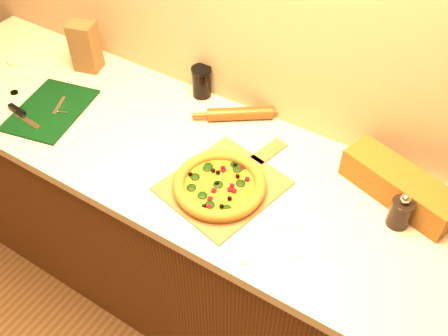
% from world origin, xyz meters
% --- Properties ---
extents(cabinet, '(2.80, 0.65, 0.86)m').
position_xyz_m(cabinet, '(0.00, 1.43, 0.43)').
color(cabinet, '#48240F').
rests_on(cabinet, ground).
extents(countertop, '(2.84, 0.68, 0.04)m').
position_xyz_m(countertop, '(0.00, 1.43, 0.88)').
color(countertop, beige).
rests_on(countertop, cabinet).
extents(pizza_peel, '(0.39, 0.50, 0.01)m').
position_xyz_m(pizza_peel, '(0.03, 1.36, 0.90)').
color(pizza_peel, brown).
rests_on(pizza_peel, countertop).
extents(pizza, '(0.30, 0.30, 0.04)m').
position_xyz_m(pizza, '(0.03, 1.33, 0.93)').
color(pizza, '#AA802A').
rests_on(pizza, pizza_peel).
extents(cutting_board, '(0.31, 0.38, 0.02)m').
position_xyz_m(cutting_board, '(-0.73, 1.33, 0.91)').
color(cutting_board, black).
rests_on(cutting_board, countertop).
extents(bottle_cap, '(0.03, 0.03, 0.01)m').
position_xyz_m(bottle_cap, '(-0.93, 1.33, 0.90)').
color(bottle_cap, black).
rests_on(bottle_cap, countertop).
extents(pepper_grinder, '(0.07, 0.07, 0.13)m').
position_xyz_m(pepper_grinder, '(0.56, 1.51, 0.95)').
color(pepper_grinder, black).
rests_on(pepper_grinder, countertop).
extents(rolling_pin, '(0.30, 0.23, 0.05)m').
position_xyz_m(rolling_pin, '(-0.10, 1.67, 0.92)').
color(rolling_pin, '#5F3010').
rests_on(rolling_pin, countertop).
extents(bread_bag, '(0.40, 0.23, 0.10)m').
position_xyz_m(bread_bag, '(0.52, 1.61, 0.95)').
color(bread_bag, brown).
rests_on(bread_bag, countertop).
extents(wine_glass, '(0.08, 0.08, 0.19)m').
position_xyz_m(wine_glass, '(-0.81, 1.62, 1.03)').
color(wine_glass, silver).
rests_on(wine_glass, countertop).
extents(paper_bag, '(0.12, 0.11, 0.20)m').
position_xyz_m(paper_bag, '(-0.80, 1.62, 1.00)').
color(paper_bag, brown).
rests_on(paper_bag, countertop).
extents(dark_jar, '(0.08, 0.08, 0.12)m').
position_xyz_m(dark_jar, '(-0.30, 1.72, 0.96)').
color(dark_jar, black).
rests_on(dark_jar, countertop).
extents(side_plate, '(0.18, 0.18, 0.01)m').
position_xyz_m(side_plate, '(-1.09, 1.53, 0.91)').
color(side_plate, beige).
rests_on(side_plate, countertop).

